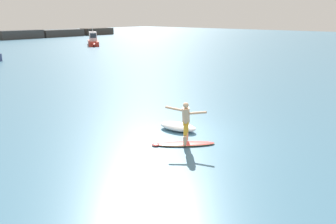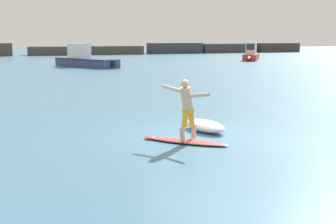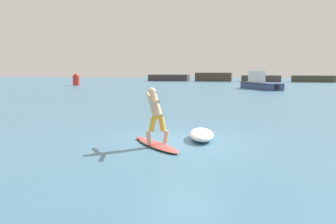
# 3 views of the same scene
# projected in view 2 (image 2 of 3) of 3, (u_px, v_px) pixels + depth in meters

# --- Properties ---
(ground_plane) EXTENTS (200.00, 200.00, 0.00)m
(ground_plane) POSITION_uv_depth(u_px,v_px,m) (195.00, 136.00, 13.59)
(ground_plane) COLOR #3E6B85
(rock_jetty_breakwater) EXTENTS (68.52, 4.82, 1.86)m
(rock_jetty_breakwater) POSITION_uv_depth(u_px,v_px,m) (115.00, 49.00, 75.36)
(rock_jetty_breakwater) COLOR #3D3636
(rock_jetty_breakwater) RESTS_ON ground
(surfboard) EXTENTS (2.01, 2.01, 0.23)m
(surfboard) POSITION_uv_depth(u_px,v_px,m) (187.00, 141.00, 12.65)
(surfboard) COLOR #D44744
(surfboard) RESTS_ON ground
(surfer) EXTENTS (0.87, 1.39, 1.64)m
(surfer) POSITION_uv_depth(u_px,v_px,m) (187.00, 105.00, 12.42)
(surfer) COLOR #D9AE87
(surfer) RESTS_ON surfboard
(fishing_boat_near_jetty) EXTENTS (5.09, 8.27, 3.10)m
(fishing_boat_near_jetty) POSITION_uv_depth(u_px,v_px,m) (84.00, 60.00, 44.28)
(fishing_boat_near_jetty) COLOR #364471
(fishing_boat_near_jetty) RESTS_ON ground
(small_boat_offshore) EXTENTS (5.15, 6.72, 3.08)m
(small_boat_offshore) POSITION_uv_depth(u_px,v_px,m) (251.00, 54.00, 56.40)
(small_boat_offshore) COLOR red
(small_boat_offshore) RESTS_ON ground
(wave_foam_at_tail) EXTENTS (1.08, 1.78, 0.35)m
(wave_foam_at_tail) POSITION_uv_depth(u_px,v_px,m) (205.00, 126.00, 14.17)
(wave_foam_at_tail) COLOR white
(wave_foam_at_tail) RESTS_ON ground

